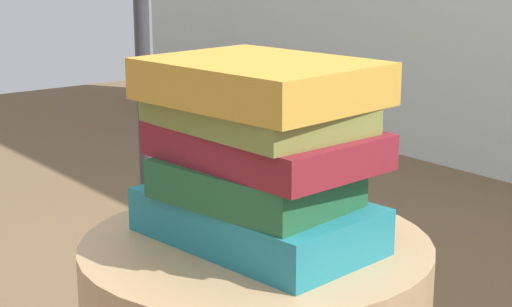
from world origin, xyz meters
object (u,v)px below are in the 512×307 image
object	(u,v)px
book_teal	(254,219)
book_ochre	(260,81)
book_maroon	(264,144)
book_forest	(254,182)
book_olive	(260,115)

from	to	relation	value
book_teal	book_ochre	world-z (taller)	book_ochre
book_teal	book_maroon	distance (m)	0.10
book_teal	book_forest	world-z (taller)	book_forest
book_teal	book_ochre	xyz separation A→B (m)	(0.00, 0.01, 0.17)
book_ochre	book_maroon	bearing A→B (deg)	-5.39
book_teal	book_maroon	bearing A→B (deg)	33.19
book_forest	book_olive	bearing A→B (deg)	99.50
book_teal	book_olive	distance (m)	0.13
book_maroon	book_olive	bearing A→B (deg)	-117.34
book_maroon	book_teal	bearing A→B (deg)	-145.14
book_maroon	book_ochre	bearing A→B (deg)	176.75
book_teal	book_maroon	world-z (taller)	book_maroon
book_teal	book_olive	world-z (taller)	book_olive
book_maroon	book_olive	distance (m)	0.04
book_forest	book_ochre	size ratio (longest dim) A/B	0.86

